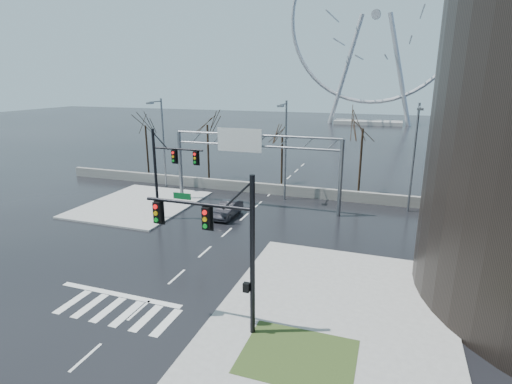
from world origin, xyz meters
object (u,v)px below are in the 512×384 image
at_px(signal_mast_near, 225,238).
at_px(ferris_wheel, 376,22).
at_px(signal_mast_far, 166,167).
at_px(car, 228,209).
at_px(sign_gantry, 251,154).

relative_size(signal_mast_near, ferris_wheel, 0.16).
relative_size(signal_mast_near, signal_mast_far, 1.00).
bearing_deg(car, signal_mast_far, -148.72).
xyz_separation_m(signal_mast_near, signal_mast_far, (-11.01, 13.00, -0.04)).
distance_m(sign_gantry, ferris_wheel, 82.91).
relative_size(sign_gantry, ferris_wheel, 0.32).
distance_m(signal_mast_far, sign_gantry, 8.14).
distance_m(signal_mast_near, ferris_wheel, 101.29).
xyz_separation_m(signal_mast_far, car, (4.43, 2.64, -4.15)).
bearing_deg(sign_gantry, car, -107.53).
bearing_deg(ferris_wheel, sign_gantry, -93.84).
bearing_deg(signal_mast_far, ferris_wheel, 82.80).
relative_size(signal_mast_far, ferris_wheel, 0.16).
height_order(signal_mast_near, sign_gantry, signal_mast_near).
relative_size(signal_mast_near, sign_gantry, 0.49).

